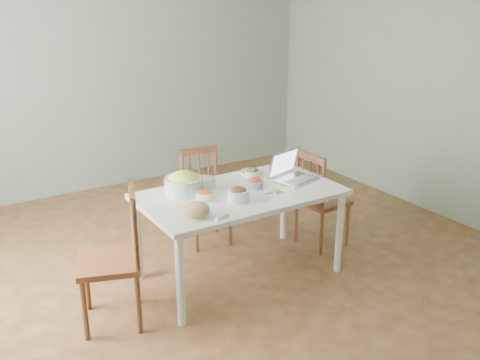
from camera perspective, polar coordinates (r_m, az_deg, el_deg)
floor at (r=4.74m, az=-1.43°, el=-9.10°), size 5.00×5.00×0.00m
wall_back at (r=6.51m, az=-13.09°, el=10.92°), size 5.00×0.00×2.70m
wall_right at (r=5.92m, az=20.04°, el=9.42°), size 0.00×5.00×2.70m
dining_table at (r=4.46m, az=-0.00°, el=-5.71°), size 1.58×0.89×0.74m
chair_far at (r=5.02m, az=-3.53°, el=-1.93°), size 0.43×0.41×0.88m
chair_left at (r=3.91m, az=-13.61°, el=-8.04°), size 0.54×0.56×1.00m
chair_right at (r=5.03m, az=8.69°, el=-1.92°), size 0.40×0.42×0.91m
bread_boule at (r=3.84m, az=-4.50°, el=-3.12°), size 0.21×0.21×0.11m
butter_stick at (r=3.81m, az=-1.95°, el=-3.92°), size 0.11×0.06×0.03m
bowl_squash at (r=4.28m, az=-5.91°, el=-0.28°), size 0.34×0.34×0.17m
bowl_carrot at (r=4.15m, az=-3.69°, el=-1.59°), size 0.14×0.14×0.08m
bowl_onion at (r=4.41m, az=-3.72°, el=-0.15°), size 0.22×0.22×0.09m
bowl_mushroom at (r=4.11m, az=-0.22°, el=-1.50°), size 0.20×0.20×0.11m
bowl_redpep at (r=4.39m, az=1.54°, el=-0.32°), size 0.17×0.17×0.08m
bowl_broccoli at (r=4.63m, az=1.34°, el=0.77°), size 0.18×0.18×0.08m
flatbread at (r=4.74m, az=1.26°, el=0.83°), size 0.21×0.21×0.02m
basil_bunch at (r=4.31m, az=3.48°, el=-1.17°), size 0.18×0.18×0.02m
laptop at (r=4.55m, az=5.99°, el=1.34°), size 0.40×0.36×0.23m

